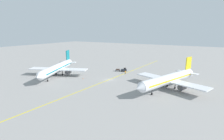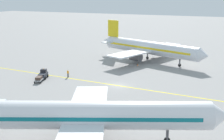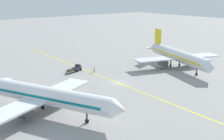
# 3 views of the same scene
# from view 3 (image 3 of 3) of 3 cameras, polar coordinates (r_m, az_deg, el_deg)

# --- Properties ---
(ground_plane) EXTENTS (400.00, 400.00, 0.00)m
(ground_plane) POSITION_cam_3_polar(r_m,az_deg,el_deg) (81.29, 1.20, -2.41)
(ground_plane) COLOR gray
(apron_yellow_centreline) EXTENTS (9.04, 119.72, 0.01)m
(apron_yellow_centreline) POSITION_cam_3_polar(r_m,az_deg,el_deg) (81.29, 1.20, -2.40)
(apron_yellow_centreline) COLOR yellow
(apron_yellow_centreline) RESTS_ON ground
(airplane_at_gate) EXTENTS (28.12, 34.43, 10.60)m
(airplane_at_gate) POSITION_cam_3_polar(r_m,az_deg,el_deg) (99.12, 12.01, 2.54)
(airplane_at_gate) COLOR silver
(airplane_at_gate) RESTS_ON ground
(airplane_adjacent_stand) EXTENTS (27.83, 33.90, 10.60)m
(airplane_adjacent_stand) POSITION_cam_3_polar(r_m,az_deg,el_deg) (61.99, -12.57, -4.53)
(airplane_adjacent_stand) COLOR white
(airplane_adjacent_stand) RESTS_ON ground
(baggage_tug_dark) EXTENTS (3.33, 2.52, 2.11)m
(baggage_tug_dark) POSITION_cam_3_polar(r_m,az_deg,el_deg) (93.86, -6.44, 0.36)
(baggage_tug_dark) COLOR #333842
(baggage_tug_dark) RESTS_ON ground
(baggage_cart_trailing) EXTENTS (2.92, 2.18, 1.24)m
(baggage_cart_trailing) POSITION_cam_3_polar(r_m,az_deg,el_deg) (91.39, -7.69, -0.15)
(baggage_cart_trailing) COLOR gray
(baggage_cart_trailing) RESTS_ON ground
(ground_crew_worker) EXTENTS (0.35, 0.54, 1.68)m
(ground_crew_worker) POSITION_cam_3_polar(r_m,az_deg,el_deg) (91.82, -3.29, 0.12)
(ground_crew_worker) COLOR #23232D
(ground_crew_worker) RESTS_ON ground
(traffic_cone_near_nose) EXTENTS (0.32, 0.32, 0.55)m
(traffic_cone_near_nose) POSITION_cam_3_polar(r_m,az_deg,el_deg) (95.20, 8.91, 0.08)
(traffic_cone_near_nose) COLOR orange
(traffic_cone_near_nose) RESTS_ON ground
(traffic_cone_mid_apron) EXTENTS (0.32, 0.32, 0.55)m
(traffic_cone_mid_apron) POSITION_cam_3_polar(r_m,az_deg,el_deg) (71.35, -2.71, -4.59)
(traffic_cone_mid_apron) COLOR orange
(traffic_cone_mid_apron) RESTS_ON ground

